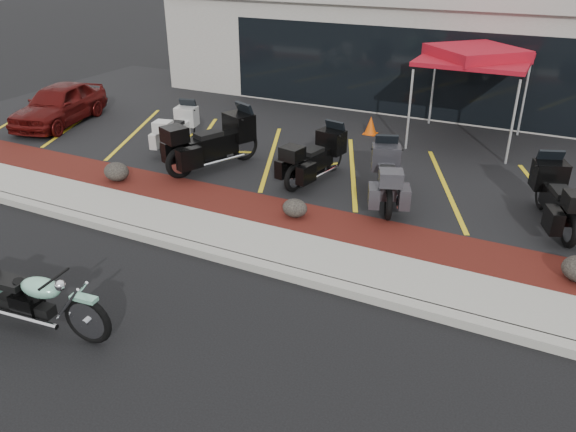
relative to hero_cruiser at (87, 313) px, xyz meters
The scene contains 17 objects.
ground 2.21m from the hero_cruiser, 59.33° to the left, with size 90.00×90.00×0.00m, color black.
curb 2.99m from the hero_cruiser, 68.26° to the left, with size 24.00×0.25×0.15m, color gray.
sidewalk 3.64m from the hero_cruiser, 72.37° to the left, with size 24.00×1.20×0.15m, color gray.
mulch_bed 4.79m from the hero_cruiser, 76.73° to the left, with size 24.00×1.20×0.16m, color black.
upper_lot 10.12m from the hero_cruiser, 83.78° to the left, with size 26.00×9.60×0.15m, color black.
dealership_building 16.42m from the hero_cruiser, 86.16° to the left, with size 18.00×8.16×4.00m.
boulder_left 5.67m from the hero_cruiser, 128.01° to the left, with size 0.59×0.50×0.42m, color black.
boulder_mid 4.69m from the hero_cruiser, 78.39° to the left, with size 0.51×0.42×0.36m, color black.
hero_cruiser is the anchor object (origin of this frame).
touring_white 8.42m from the hero_cruiser, 115.90° to the left, with size 1.98×0.76×1.15m, color silver, non-canonical shape.
touring_black_front 7.10m from the hero_cruiser, 102.66° to the left, with size 2.50×0.96×1.46m, color black, non-canonical shape.
touring_black_mid 7.26m from the hero_cruiser, 84.59° to the left, with size 2.12×0.81×1.23m, color black, non-canonical shape.
touring_grey 7.07m from the hero_cruiser, 72.96° to the left, with size 2.12×0.81×1.23m, color #2C2B30, non-canonical shape.
touring_black_rear 8.90m from the hero_cruiser, 53.68° to the left, with size 2.18×0.83×1.27m, color black, non-canonical shape.
parked_car 10.75m from the hero_cruiser, 138.28° to the left, with size 1.40×3.47×1.18m, color #4D0C0B.
traffic_cone 10.33m from the hero_cruiser, 86.93° to the left, with size 0.34×0.34×0.50m, color #CE4806.
popup_canopy 11.40m from the hero_cruiser, 74.27° to the left, with size 2.83×2.83×2.50m.
Camera 1 is at (4.17, -6.25, 5.09)m, focal length 35.00 mm.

